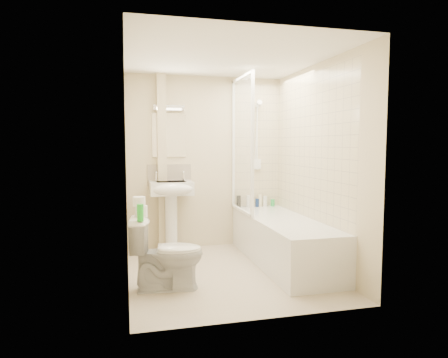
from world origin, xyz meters
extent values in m
plane|color=beige|center=(0.00, 0.00, 0.00)|extent=(2.50, 2.50, 0.00)
cube|color=beige|center=(0.00, 1.25, 1.20)|extent=(2.20, 0.02, 2.40)
cube|color=beige|center=(-1.10, 0.00, 1.20)|extent=(0.02, 2.50, 2.40)
cube|color=beige|center=(1.10, 0.00, 1.20)|extent=(0.02, 2.50, 2.40)
cube|color=white|center=(0.00, 0.00, 2.40)|extent=(2.20, 2.50, 0.02)
cube|color=beige|center=(0.75, 1.24, 1.42)|extent=(0.70, 0.01, 1.75)
cube|color=beige|center=(1.09, 0.20, 1.42)|extent=(0.01, 2.10, 1.75)
cube|color=beige|center=(-0.62, 1.19, 1.20)|extent=(0.12, 0.12, 2.40)
cube|color=beige|center=(-0.52, 1.24, 1.03)|extent=(0.60, 0.02, 0.30)
cube|color=white|center=(-0.52, 1.24, 1.58)|extent=(0.46, 0.01, 0.60)
cube|color=silver|center=(-0.52, 1.22, 1.95)|extent=(0.42, 0.07, 0.07)
cube|color=white|center=(0.75, 0.20, 0.28)|extent=(0.70, 2.10, 0.55)
cube|color=white|center=(0.75, 0.20, 0.49)|extent=(0.56, 1.96, 0.05)
cube|color=white|center=(0.40, 0.80, 1.45)|extent=(0.01, 0.90, 1.80)
cube|color=white|center=(0.40, 1.23, 1.45)|extent=(0.04, 0.04, 1.80)
cube|color=white|center=(0.40, 0.35, 1.45)|extent=(0.04, 0.04, 1.80)
cube|color=white|center=(0.40, 0.80, 2.33)|extent=(0.04, 0.90, 0.04)
cube|color=white|center=(0.40, 0.80, 0.57)|extent=(0.04, 0.90, 0.03)
cylinder|color=white|center=(0.75, 1.22, 1.55)|extent=(0.02, 0.02, 0.90)
cylinder|color=white|center=(0.75, 1.22, 1.10)|extent=(0.05, 0.05, 0.02)
cylinder|color=white|center=(0.75, 1.22, 2.00)|extent=(0.05, 0.05, 0.02)
cylinder|color=white|center=(0.75, 1.15, 2.03)|extent=(0.08, 0.11, 0.11)
cube|color=white|center=(0.75, 1.21, 1.17)|extent=(0.10, 0.05, 0.14)
cylinder|color=white|center=(0.73, 1.19, 1.60)|extent=(0.01, 0.13, 0.84)
cylinder|color=white|center=(-0.52, 1.08, 0.38)|extent=(0.16, 0.16, 0.76)
cube|color=white|center=(-0.52, 1.05, 0.87)|extent=(0.57, 0.44, 0.17)
ellipsoid|color=white|center=(-0.52, 0.88, 0.87)|extent=(0.57, 0.24, 0.17)
cube|color=silver|center=(-0.52, 1.05, 0.94)|extent=(0.39, 0.28, 0.04)
cylinder|color=white|center=(-0.70, 1.16, 1.01)|extent=(0.03, 0.03, 0.10)
cylinder|color=white|center=(-0.33, 1.16, 1.01)|extent=(0.03, 0.03, 0.10)
sphere|color=white|center=(-0.70, 1.16, 1.07)|extent=(0.04, 0.04, 0.04)
sphere|color=white|center=(-0.33, 1.16, 1.07)|extent=(0.04, 0.04, 0.04)
cylinder|color=black|center=(0.46, 1.16, 0.64)|extent=(0.06, 0.06, 0.17)
cylinder|color=white|center=(0.61, 1.16, 0.64)|extent=(0.06, 0.06, 0.17)
cylinder|color=navy|center=(0.74, 1.16, 0.61)|extent=(0.06, 0.06, 0.12)
cylinder|color=beige|center=(0.78, 1.16, 0.64)|extent=(0.06, 0.06, 0.18)
cylinder|color=white|center=(0.86, 1.16, 0.63)|extent=(0.06, 0.06, 0.15)
cylinder|color=green|center=(0.98, 1.16, 0.60)|extent=(0.06, 0.06, 0.10)
imported|color=white|center=(-0.72, -0.35, 0.36)|extent=(0.56, 0.80, 0.73)
cylinder|color=white|center=(-0.96, -0.24, 0.78)|extent=(0.12, 0.12, 0.11)
cylinder|color=white|center=(-0.98, -0.26, 0.89)|extent=(0.12, 0.12, 0.09)
cylinder|color=green|center=(-0.98, -0.48, 0.81)|extent=(0.06, 0.06, 0.16)
camera|label=1|loc=(-1.11, -4.29, 1.46)|focal=32.00mm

